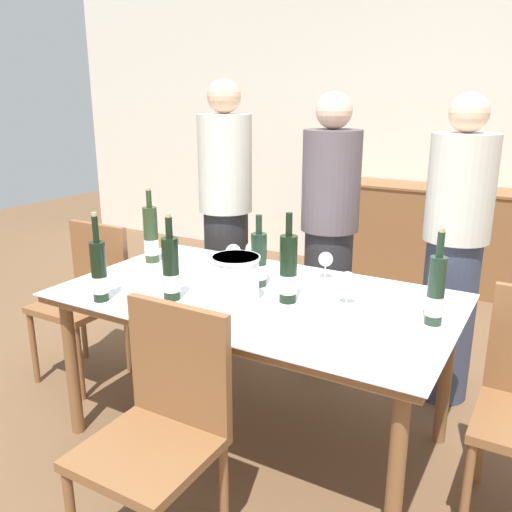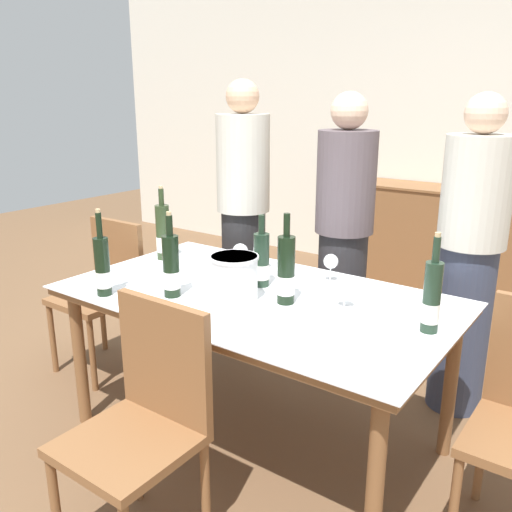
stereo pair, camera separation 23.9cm
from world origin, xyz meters
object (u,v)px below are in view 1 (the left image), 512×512
dining_table (256,308)px  wine_glass_3 (253,250)px  wine_glass_1 (326,260)px  wine_glass_2 (347,281)px  wine_bottle_2 (436,292)px  wine_bottle_3 (171,270)px  wine_bottle_5 (151,236)px  person_guest_left (329,237)px  sideboard_cabinet (417,235)px  wine_glass_0 (233,253)px  wine_bottle_1 (99,272)px  person_host (226,219)px  wine_bottle_4 (259,261)px  chair_left_end (88,290)px  chair_near_front (162,419)px  wine_bottle_0 (288,271)px  person_guest_right (454,255)px  ice_bucket (236,277)px

dining_table → wine_glass_3: size_ratio=12.44×
dining_table → wine_glass_1: 0.43m
wine_glass_2 → wine_bottle_2: bearing=-2.9°
wine_glass_2 → wine_bottle_3: bearing=-155.4°
wine_bottle_5 → person_guest_left: size_ratio=0.25×
sideboard_cabinet → wine_glass_0: (-0.34, -2.47, 0.40)m
wine_bottle_1 → wine_bottle_5: size_ratio=0.97×
person_host → wine_glass_0: bearing=-54.0°
wine_bottle_4 → person_host: person_host is taller
wine_bottle_3 → wine_bottle_1: bearing=-147.0°
wine_bottle_4 → chair_left_end: (-1.12, -0.03, -0.34)m
wine_bottle_5 → chair_near_front: (0.78, -0.88, -0.36)m
wine_bottle_0 → dining_table: bearing=176.6°
wine_bottle_3 → person_guest_right: 1.47m
sideboard_cabinet → person_guest_left: (-0.08, -1.84, 0.38)m
wine_bottle_0 → wine_bottle_1: (-0.71, -0.39, -0.01)m
wine_bottle_2 → chair_near_front: wine_bottle_2 is taller
dining_table → wine_bottle_4: wine_bottle_4 is taller
wine_bottle_5 → wine_glass_3: 0.56m
wine_glass_2 → person_host: bearing=146.0°
wine_glass_3 → person_guest_right: person_guest_right is taller
sideboard_cabinet → ice_bucket: 2.84m
ice_bucket → wine_glass_1: (0.23, 0.45, -0.01)m
wine_bottle_1 → wine_bottle_3: size_ratio=1.02×
wine_glass_3 → chair_near_front: chair_near_front is taller
chair_near_front → wine_glass_3: bearing=103.4°
wine_bottle_3 → person_guest_left: bearing=75.5°
wine_glass_2 → chair_left_end: chair_left_end is taller
wine_bottle_2 → wine_glass_3: 1.01m
chair_left_end → wine_bottle_2: bearing=-0.7°
wine_glass_3 → chair_left_end: bearing=-165.5°
wine_bottle_5 → wine_glass_1: 0.94m
ice_bucket → chair_left_end: 1.19m
wine_bottle_4 → wine_glass_3: size_ratio=2.41×
sideboard_cabinet → wine_bottle_4: wine_bottle_4 is taller
wine_bottle_2 → wine_bottle_4: bearing=176.6°
wine_bottle_1 → wine_bottle_4: wine_bottle_1 is taller
wine_bottle_1 → wine_glass_0: bearing=66.0°
wine_bottle_3 → wine_bottle_5: size_ratio=0.95×
chair_left_end → wine_glass_1: bearing=11.2°
wine_glass_1 → chair_near_front: 1.13m
dining_table → wine_glass_3: 0.42m
wine_bottle_5 → wine_glass_3: size_ratio=2.86×
ice_bucket → person_host: size_ratio=0.13×
wine_bottle_0 → wine_glass_3: 0.51m
dining_table → wine_glass_1: size_ratio=12.79×
wine_bottle_1 → chair_near_front: (0.59, -0.33, -0.34)m
wine_bottle_3 → person_guest_left: 1.14m
wine_glass_2 → wine_bottle_4: bearing=176.2°
chair_left_end → person_host: bearing=56.4°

